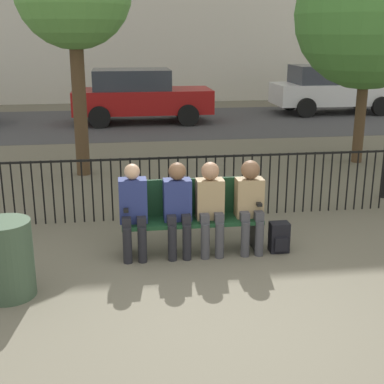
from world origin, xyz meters
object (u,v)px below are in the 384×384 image
object	(u,v)px
tree_1	(369,15)
trash_bin	(7,259)
parked_car_0	(139,95)
parked_car_2	(332,88)
seated_person_3	(250,200)
seated_person_0	(133,207)
seated_person_1	(178,204)
park_bench	(191,213)
seated_person_2	(210,203)
backpack	(279,238)

from	to	relation	value
tree_1	trash_bin	size ratio (longest dim) A/B	5.42
parked_car_0	parked_car_2	bearing A→B (deg)	9.52
seated_person_3	tree_1	size ratio (longest dim) A/B	0.26
seated_person_0	seated_person_1	distance (m)	0.55
park_bench	parked_car_0	world-z (taller)	parked_car_0
seated_person_3	tree_1	distance (m)	6.13
tree_1	parked_car_2	xyz separation A→B (m)	(2.26, 7.02, -2.19)
seated_person_2	trash_bin	size ratio (longest dim) A/B	1.41
seated_person_2	parked_car_2	size ratio (longest dim) A/B	0.28
parked_car_0	seated_person_1	bearing A→B (deg)	-90.03
parked_car_0	trash_bin	xyz separation A→B (m)	(-1.91, -11.20, -0.42)
seated_person_0	parked_car_2	size ratio (longest dim) A/B	0.28
seated_person_2	parked_car_0	distance (m)	10.37
seated_person_1	parked_car_0	world-z (taller)	parked_car_0
parked_car_0	seated_person_2	bearing A→B (deg)	-87.79
seated_person_3	parked_car_0	world-z (taller)	parked_car_0
park_bench	seated_person_2	xyz separation A→B (m)	(0.22, -0.13, 0.17)
tree_1	parked_car_0	distance (m)	7.68
parked_car_0	backpack	bearing A→B (deg)	-83.02
seated_person_3	backpack	world-z (taller)	seated_person_3
seated_person_0	backpack	distance (m)	1.89
tree_1	parked_car_0	bearing A→B (deg)	126.65
park_bench	backpack	world-z (taller)	park_bench
backpack	parked_car_2	bearing A→B (deg)	65.09
seated_person_0	seated_person_1	world-z (taller)	seated_person_0
tree_1	parked_car_2	bearing A→B (deg)	72.18
parked_car_2	tree_1	bearing A→B (deg)	-107.82
tree_1	parked_car_2	size ratio (longest dim) A/B	1.08
parked_car_2	parked_car_0	bearing A→B (deg)	-170.48
seated_person_1	seated_person_2	xyz separation A→B (m)	(0.41, -0.00, -0.00)
seated_person_0	seated_person_2	size ratio (longest dim) A/B	1.01
seated_person_3	backpack	distance (m)	0.62
seated_person_2	tree_1	size ratio (longest dim) A/B	0.26
parked_car_2	seated_person_0	bearing A→B (deg)	-122.11
parked_car_2	seated_person_2	bearing A→B (deg)	-118.57
park_bench	trash_bin	xyz separation A→B (m)	(-2.08, -0.97, -0.08)
park_bench	seated_person_1	distance (m)	0.28
backpack	parked_car_2	world-z (taller)	parked_car_2
seated_person_0	seated_person_1	size ratio (longest dim) A/B	1.00
backpack	seated_person_1	bearing A→B (deg)	175.95
tree_1	seated_person_1	bearing A→B (deg)	-134.63
park_bench	seated_person_2	bearing A→B (deg)	-30.34
seated_person_3	parked_car_2	bearing A→B (deg)	63.41
park_bench	trash_bin	distance (m)	2.30
trash_bin	seated_person_1	bearing A→B (deg)	23.90
seated_person_1	seated_person_3	distance (m)	0.91
parked_car_2	trash_bin	distance (m)	15.00
park_bench	tree_1	world-z (taller)	tree_1
seated_person_1	backpack	size ratio (longest dim) A/B	3.04
seated_person_3	trash_bin	world-z (taller)	seated_person_3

